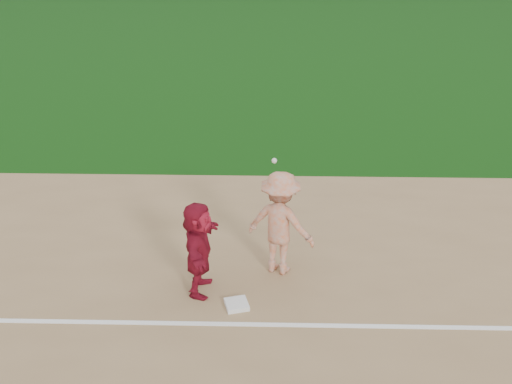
{
  "coord_description": "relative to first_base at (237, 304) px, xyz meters",
  "views": [
    {
      "loc": [
        0.26,
        -9.21,
        6.57
      ],
      "look_at": [
        0.0,
        1.5,
        1.3
      ],
      "focal_mm": 45.0,
      "sensor_mm": 36.0,
      "label": 1
    }
  ],
  "objects": [
    {
      "name": "first_base",
      "position": [
        0.0,
        0.0,
        0.0
      ],
      "size": [
        0.46,
        0.46,
        0.08
      ],
      "primitive_type": "cube",
      "rotation": [
        0.0,
        0.0,
        0.27
      ],
      "color": "white",
      "rests_on": "infield_dirt"
    },
    {
      "name": "first_base_play",
      "position": [
        0.74,
        1.16,
        0.94
      ],
      "size": [
        1.46,
        1.18,
        2.4
      ],
      "color": "#ABABAE",
      "rests_on": "infield_dirt"
    },
    {
      "name": "foul_line",
      "position": [
        0.28,
        -0.49,
        -0.04
      ],
      "size": [
        60.0,
        0.1,
        0.01
      ],
      "primitive_type": "cube",
      "color": "white",
      "rests_on": "infield_dirt"
    },
    {
      "name": "base_runner",
      "position": [
        -0.66,
        0.47,
        0.82
      ],
      "size": [
        0.59,
        1.62,
        1.72
      ],
      "primitive_type": "imported",
      "rotation": [
        0.0,
        0.0,
        1.52
      ],
      "color": "maroon",
      "rests_on": "infield_dirt"
    },
    {
      "name": "ground",
      "position": [
        0.28,
        0.31,
        -0.06
      ],
      "size": [
        160.0,
        160.0,
        0.0
      ],
      "primitive_type": "plane",
      "color": "#0E3A0B",
      "rests_on": "ground"
    }
  ]
}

